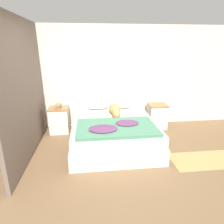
% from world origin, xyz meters
% --- Properties ---
extents(ground_plane, '(16.00, 16.00, 0.00)m').
position_xyz_m(ground_plane, '(0.00, 0.00, 0.00)').
color(ground_plane, brown).
extents(wall_back, '(9.00, 0.06, 2.55)m').
position_xyz_m(wall_back, '(0.00, 2.13, 1.27)').
color(wall_back, beige).
rests_on(wall_back, ground_plane).
extents(wall_side_left, '(0.06, 3.10, 2.55)m').
position_xyz_m(wall_side_left, '(-1.54, 1.05, 1.27)').
color(wall_side_left, '#706056').
rests_on(wall_side_left, ground_plane).
extents(bed, '(1.75, 2.08, 0.55)m').
position_xyz_m(bed, '(0.14, 0.99, 0.27)').
color(bed, white).
rests_on(bed, ground_plane).
extents(headboard, '(1.83, 0.06, 1.09)m').
position_xyz_m(headboard, '(0.14, 2.06, 0.56)').
color(headboard, white).
rests_on(headboard, ground_plane).
extents(nightstand_left, '(0.47, 0.45, 0.63)m').
position_xyz_m(nightstand_left, '(-1.10, 1.75, 0.32)').
color(nightstand_left, silver).
rests_on(nightstand_left, ground_plane).
extents(nightstand_right, '(0.47, 0.45, 0.63)m').
position_xyz_m(nightstand_right, '(1.38, 1.75, 0.32)').
color(nightstand_right, silver).
rests_on(nightstand_right, ground_plane).
extents(pillow_left, '(0.55, 0.35, 0.13)m').
position_xyz_m(pillow_left, '(-0.15, 1.81, 0.61)').
color(pillow_left, beige).
rests_on(pillow_left, bed).
extents(pillow_right, '(0.55, 0.35, 0.13)m').
position_xyz_m(pillow_right, '(0.43, 1.81, 0.61)').
color(pillow_right, beige).
rests_on(pillow_right, bed).
extents(quilt, '(1.50, 0.96, 0.10)m').
position_xyz_m(quilt, '(0.13, 0.47, 0.59)').
color(quilt, '#4C8466').
rests_on(quilt, bed).
extents(dog, '(0.26, 0.79, 0.23)m').
position_xyz_m(dog, '(0.22, 1.35, 0.66)').
color(dog, tan).
rests_on(dog, bed).
extents(book_stack, '(0.17, 0.21, 0.10)m').
position_xyz_m(book_stack, '(-1.10, 1.74, 0.68)').
color(book_stack, '#AD2D28').
rests_on(book_stack, nightstand_left).
extents(rug, '(1.25, 0.64, 0.00)m').
position_xyz_m(rug, '(1.76, 0.08, 0.00)').
color(rug, tan).
rests_on(rug, ground_plane).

